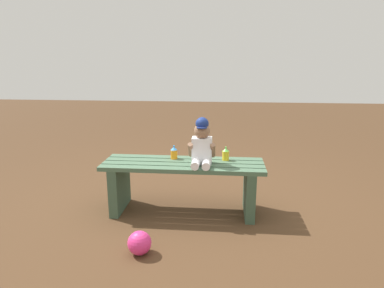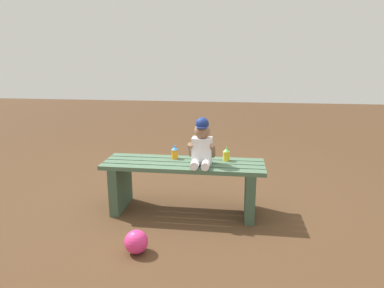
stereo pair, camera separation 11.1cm
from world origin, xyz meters
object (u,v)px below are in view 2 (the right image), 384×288
(sippy_cup_left, at_px, (175,152))
(child_figure, at_px, (202,144))
(park_bench, at_px, (184,179))
(sippy_cup_right, at_px, (226,154))
(toy_ball, at_px, (136,242))

(sippy_cup_left, bearing_deg, child_figure, -27.85)
(park_bench, height_order, sippy_cup_right, sippy_cup_right)
(sippy_cup_left, bearing_deg, toy_ball, -99.19)
(toy_ball, bearing_deg, park_bench, 72.44)
(child_figure, bearing_deg, sippy_cup_right, 33.82)
(park_bench, relative_size, sippy_cup_right, 11.33)
(sippy_cup_right, bearing_deg, child_figure, -146.18)
(park_bench, bearing_deg, toy_ball, -107.56)
(sippy_cup_left, bearing_deg, park_bench, -47.08)
(park_bench, bearing_deg, sippy_cup_left, 132.92)
(park_bench, height_order, sippy_cup_left, sippy_cup_left)
(park_bench, height_order, toy_ball, park_bench)
(sippy_cup_left, height_order, sippy_cup_right, same)
(toy_ball, bearing_deg, sippy_cup_left, 80.81)
(sippy_cup_left, relative_size, toy_ball, 0.73)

